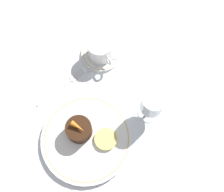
{
  "coord_description": "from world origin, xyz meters",
  "views": [
    {
      "loc": [
        0.19,
        -0.03,
        0.78
      ],
      "look_at": [
        -0.05,
        0.12,
        0.04
      ],
      "focal_mm": 42.0,
      "sensor_mm": 36.0,
      "label": 1
    }
  ],
  "objects_px": {
    "dinner_plate": "(87,139)",
    "wine_glass": "(152,104)",
    "coffee_cup": "(100,49)",
    "dessert_cake": "(79,130)",
    "fork": "(66,84)"
  },
  "relations": [
    {
      "from": "dinner_plate",
      "to": "wine_glass",
      "type": "bearing_deg",
      "value": 81.22
    },
    {
      "from": "dinner_plate",
      "to": "coffee_cup",
      "type": "relative_size",
      "value": 2.5
    },
    {
      "from": "coffee_cup",
      "to": "dessert_cake",
      "type": "relative_size",
      "value": 1.43
    },
    {
      "from": "wine_glass",
      "to": "fork",
      "type": "relative_size",
      "value": 0.65
    },
    {
      "from": "coffee_cup",
      "to": "wine_glass",
      "type": "xyz_separation_m",
      "value": [
        0.25,
        0.02,
        0.04
      ]
    },
    {
      "from": "dinner_plate",
      "to": "dessert_cake",
      "type": "height_order",
      "value": "dessert_cake"
    },
    {
      "from": "dinner_plate",
      "to": "fork",
      "type": "bearing_deg",
      "value": 170.2
    },
    {
      "from": "dinner_plate",
      "to": "wine_glass",
      "type": "xyz_separation_m",
      "value": [
        0.03,
        0.2,
        0.07
      ]
    },
    {
      "from": "coffee_cup",
      "to": "wine_glass",
      "type": "height_order",
      "value": "wine_glass"
    },
    {
      "from": "dinner_plate",
      "to": "dessert_cake",
      "type": "xyz_separation_m",
      "value": [
        -0.03,
        -0.01,
        0.03
      ]
    },
    {
      "from": "dinner_plate",
      "to": "coffee_cup",
      "type": "xyz_separation_m",
      "value": [
        -0.22,
        0.18,
        0.04
      ]
    },
    {
      "from": "dinner_plate",
      "to": "coffee_cup",
      "type": "distance_m",
      "value": 0.29
    },
    {
      "from": "dinner_plate",
      "to": "wine_glass",
      "type": "height_order",
      "value": "wine_glass"
    },
    {
      "from": "dinner_plate",
      "to": "wine_glass",
      "type": "relative_size",
      "value": 2.21
    },
    {
      "from": "fork",
      "to": "dessert_cake",
      "type": "relative_size",
      "value": 2.48
    }
  ]
}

